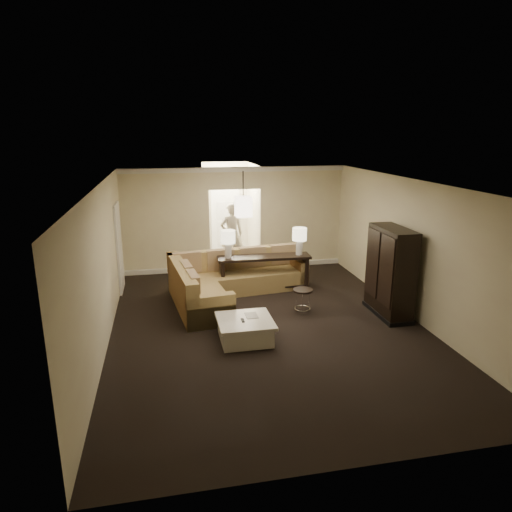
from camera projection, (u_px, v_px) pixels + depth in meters
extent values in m
plane|color=black|center=(268.00, 326.00, 8.98)|extent=(8.00, 8.00, 0.00)
cube|color=beige|center=(235.00, 219.00, 12.38)|extent=(6.00, 0.04, 2.80)
cube|color=beige|center=(353.00, 358.00, 4.82)|extent=(6.00, 0.04, 2.80)
cube|color=beige|center=(102.00, 267.00, 8.03)|extent=(0.04, 8.00, 2.80)
cube|color=beige|center=(413.00, 250.00, 9.18)|extent=(0.04, 8.00, 2.80)
cube|color=silver|center=(269.00, 184.00, 8.23)|extent=(6.00, 8.00, 0.02)
cube|color=silver|center=(235.00, 170.00, 11.98)|extent=(6.00, 0.10, 0.12)
cube|color=silver|center=(236.00, 267.00, 12.69)|extent=(6.00, 0.10, 0.12)
cube|color=white|center=(119.00, 248.00, 10.77)|extent=(0.05, 0.90, 2.10)
cube|color=beige|center=(231.00, 259.00, 13.70)|extent=(1.40, 2.00, 0.01)
cube|color=beige|center=(206.00, 214.00, 13.19)|extent=(0.04, 2.00, 2.80)
cube|color=beige|center=(253.00, 212.00, 13.46)|extent=(0.04, 2.00, 2.80)
cube|color=beige|center=(225.00, 207.00, 14.27)|extent=(1.40, 0.04, 2.80)
cube|color=white|center=(226.00, 218.00, 14.33)|extent=(0.90, 0.05, 2.10)
cube|color=brown|center=(239.00, 281.00, 10.95)|extent=(3.33, 1.36, 0.45)
cube|color=brown|center=(204.00, 305.00, 9.47)|extent=(1.15, 1.62, 0.45)
cube|color=brown|center=(235.00, 258.00, 11.15)|extent=(3.24, 0.65, 0.50)
cube|color=brown|center=(181.00, 277.00, 9.73)|extent=(0.57, 2.60, 0.50)
cube|color=brown|center=(297.00, 271.00, 11.39)|extent=(0.33, 0.99, 0.67)
cube|color=brown|center=(211.00, 311.00, 8.85)|extent=(0.99, 0.33, 0.67)
cube|color=#90714D|center=(187.00, 262.00, 10.73)|extent=(0.68, 0.25, 0.50)
cube|color=#90714D|center=(220.00, 259.00, 10.98)|extent=(0.68, 0.25, 0.50)
cube|color=#90714D|center=(252.00, 257.00, 11.23)|extent=(0.68, 0.25, 0.50)
cube|color=#90714D|center=(283.00, 254.00, 11.48)|extent=(0.68, 0.25, 0.50)
cube|color=#90714D|center=(186.00, 274.00, 9.86)|extent=(0.25, 0.66, 0.50)
cube|color=#90714D|center=(193.00, 285.00, 9.17)|extent=(0.25, 0.66, 0.50)
cube|color=white|center=(245.00, 331.00, 8.37)|extent=(0.91, 0.91, 0.34)
cube|color=white|center=(245.00, 321.00, 8.31)|extent=(1.01, 1.01, 0.06)
cube|color=black|center=(243.00, 320.00, 8.25)|extent=(0.05, 0.16, 0.02)
cube|color=beige|center=(251.00, 315.00, 8.47)|extent=(0.22, 0.30, 0.01)
cube|color=black|center=(264.00, 257.00, 10.80)|extent=(2.22, 0.58, 0.06)
cube|color=black|center=(222.00, 276.00, 10.75)|extent=(0.10, 0.45, 0.80)
cube|color=black|center=(305.00, 272.00, 11.07)|extent=(0.10, 0.45, 0.80)
cube|color=black|center=(264.00, 285.00, 10.98)|extent=(2.12, 0.53, 0.04)
cube|color=black|center=(391.00, 272.00, 9.33)|extent=(0.51, 1.23, 1.85)
cube|color=black|center=(386.00, 271.00, 8.95)|extent=(0.03, 0.55, 1.41)
cube|color=black|center=(372.00, 263.00, 9.53)|extent=(0.03, 0.55, 1.41)
cube|color=black|center=(387.00, 312.00, 9.56)|extent=(0.55, 1.29, 0.09)
cylinder|color=black|center=(303.00, 290.00, 9.53)|extent=(0.42, 0.42, 0.04)
torus|color=silver|center=(302.00, 308.00, 9.63)|extent=(0.34, 0.34, 0.02)
cylinder|color=silver|center=(309.00, 301.00, 9.66)|extent=(0.02, 0.02, 0.49)
cylinder|color=silver|center=(296.00, 300.00, 9.69)|extent=(0.02, 0.02, 0.49)
cylinder|color=silver|center=(302.00, 304.00, 9.44)|extent=(0.02, 0.02, 0.49)
cylinder|color=white|center=(228.00, 250.00, 10.61)|extent=(0.16, 0.16, 0.35)
cylinder|color=#FFEEBF|center=(228.00, 237.00, 10.52)|extent=(0.34, 0.34, 0.30)
cylinder|color=white|center=(299.00, 247.00, 10.88)|extent=(0.16, 0.16, 0.35)
cylinder|color=#FFEEBF|center=(300.00, 234.00, 10.79)|extent=(0.34, 0.34, 0.30)
cylinder|color=black|center=(243.00, 184.00, 10.86)|extent=(0.02, 0.02, 0.60)
cube|color=#F9E2C2|center=(243.00, 207.00, 11.00)|extent=(0.38, 0.38, 0.48)
imported|color=beige|center=(232.00, 231.00, 12.78)|extent=(0.77, 0.56, 1.98)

